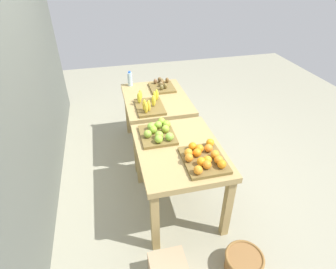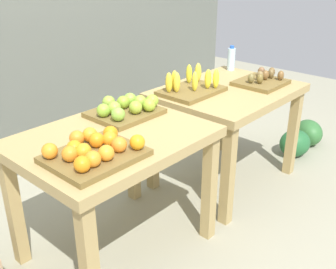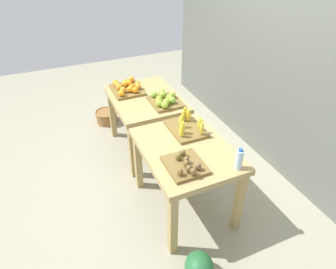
# 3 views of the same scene
# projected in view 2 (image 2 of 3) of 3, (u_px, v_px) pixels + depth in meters

# --- Properties ---
(ground_plane) EXTENTS (8.00, 8.00, 0.00)m
(ground_plane) POSITION_uv_depth(u_px,v_px,m) (178.00, 208.00, 2.89)
(ground_plane) COLOR gray
(display_table_left) EXTENTS (1.04, 0.80, 0.77)m
(display_table_left) POSITION_uv_depth(u_px,v_px,m) (113.00, 153.00, 2.24)
(display_table_left) COLOR tan
(display_table_left) RESTS_ON ground_plane
(display_table_right) EXTENTS (1.04, 0.80, 0.77)m
(display_table_right) POSITION_uv_depth(u_px,v_px,m) (227.00, 103.00, 3.00)
(display_table_right) COLOR tan
(display_table_right) RESTS_ON ground_plane
(orange_bin) EXTENTS (0.44, 0.37, 0.11)m
(orange_bin) POSITION_uv_depth(u_px,v_px,m) (94.00, 150.00, 1.92)
(orange_bin) COLOR brown
(orange_bin) RESTS_ON display_table_left
(apple_bin) EXTENTS (0.42, 0.34, 0.11)m
(apple_bin) POSITION_uv_depth(u_px,v_px,m) (126.00, 108.00, 2.44)
(apple_bin) COLOR brown
(apple_bin) RESTS_ON display_table_left
(banana_crate) EXTENTS (0.44, 0.32, 0.17)m
(banana_crate) POSITION_uv_depth(u_px,v_px,m) (191.00, 87.00, 2.84)
(banana_crate) COLOR brown
(banana_crate) RESTS_ON display_table_right
(kiwi_bin) EXTENTS (0.37, 0.32, 0.10)m
(kiwi_bin) POSITION_uv_depth(u_px,v_px,m) (262.00, 80.00, 3.03)
(kiwi_bin) COLOR brown
(kiwi_bin) RESTS_ON display_table_right
(water_bottle) EXTENTS (0.06, 0.06, 0.21)m
(water_bottle) POSITION_uv_depth(u_px,v_px,m) (231.00, 59.00, 3.38)
(water_bottle) COLOR silver
(water_bottle) RESTS_ON display_table_right
(watermelon_pile) EXTENTS (0.69, 0.39, 0.24)m
(watermelon_pile) POSITION_uv_depth(u_px,v_px,m) (302.00, 138.00, 3.71)
(watermelon_pile) COLOR #306831
(watermelon_pile) RESTS_ON ground_plane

